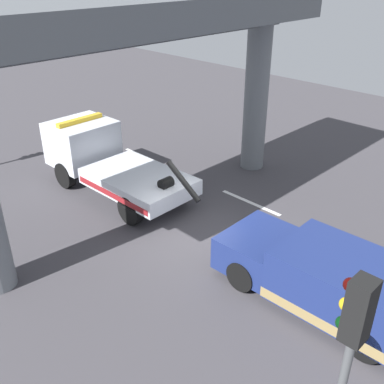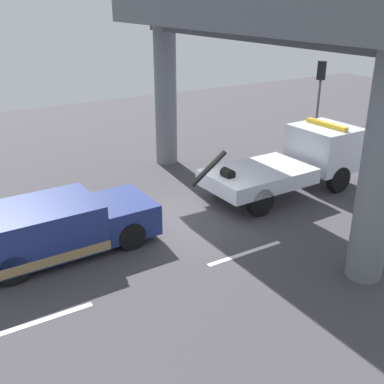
% 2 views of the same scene
% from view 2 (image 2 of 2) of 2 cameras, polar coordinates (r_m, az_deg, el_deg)
% --- Properties ---
extents(ground_plane, '(60.00, 40.00, 0.10)m').
position_cam_2_polar(ground_plane, '(16.03, 0.14, -3.14)').
color(ground_plane, '#423F44').
extents(lane_stripe_west, '(2.60, 0.16, 0.01)m').
position_cam_2_polar(lane_stripe_west, '(11.75, -18.24, -14.75)').
color(lane_stripe_west, silver).
rests_on(lane_stripe_west, ground).
extents(lane_stripe_mid, '(2.60, 0.16, 0.01)m').
position_cam_2_polar(lane_stripe_mid, '(13.89, 6.51, -7.40)').
color(lane_stripe_mid, silver).
rests_on(lane_stripe_mid, ground).
extents(lane_stripe_east, '(2.60, 0.16, 0.01)m').
position_cam_2_polar(lane_stripe_east, '(17.88, 21.95, -1.87)').
color(lane_stripe_east, silver).
rests_on(lane_stripe_east, ground).
extents(tow_truck_white, '(7.28, 2.54, 2.46)m').
position_cam_2_polar(tow_truck_white, '(18.27, 12.71, 3.83)').
color(tow_truck_white, silver).
rests_on(tow_truck_white, ground).
extents(towed_van_green, '(5.25, 2.32, 1.58)m').
position_cam_2_polar(towed_van_green, '(14.06, -16.09, -4.23)').
color(towed_van_green, navy).
rests_on(towed_van_green, ground).
extents(overpass_structure, '(3.60, 12.99, 6.90)m').
position_cam_2_polar(overpass_structure, '(15.61, 6.70, 18.19)').
color(overpass_structure, slate).
rests_on(overpass_structure, ground).
extents(traffic_light_far, '(0.39, 0.32, 4.06)m').
position_cam_2_polar(traffic_light_far, '(24.51, 15.36, 12.58)').
color(traffic_light_far, '#515456').
rests_on(traffic_light_far, ground).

